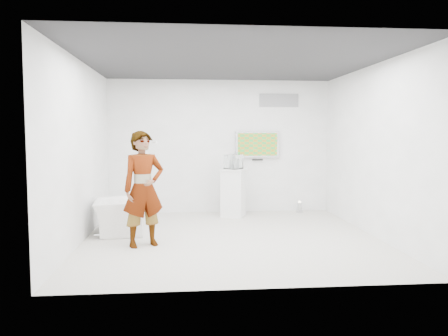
# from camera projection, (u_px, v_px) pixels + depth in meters

# --- Properties ---
(room) EXTENTS (5.01, 5.01, 3.00)m
(room) POSITION_uv_depth(u_px,v_px,m) (231.00, 151.00, 7.43)
(room) COLOR beige
(room) RESTS_ON ground
(tv) EXTENTS (1.00, 0.08, 0.60)m
(tv) POSITION_uv_depth(u_px,v_px,m) (257.00, 144.00, 9.93)
(tv) COLOR #B8B7BC
(tv) RESTS_ON room
(logo_decal) EXTENTS (0.90, 0.02, 0.30)m
(logo_decal) POSITION_uv_depth(u_px,v_px,m) (279.00, 100.00, 9.93)
(logo_decal) COLOR gray
(logo_decal) RESTS_ON room
(person) EXTENTS (0.80, 0.68, 1.84)m
(person) POSITION_uv_depth(u_px,v_px,m) (144.00, 189.00, 6.94)
(person) COLOR silver
(person) RESTS_ON room
(armchair) EXTENTS (0.93, 1.04, 0.62)m
(armchair) POSITION_uv_depth(u_px,v_px,m) (119.00, 217.00, 7.84)
(armchair) COLOR silver
(armchair) RESTS_ON room
(pedestal) EXTENTS (0.65, 0.65, 1.04)m
(pedestal) POSITION_uv_depth(u_px,v_px,m) (233.00, 193.00, 9.45)
(pedestal) COLOR white
(pedestal) RESTS_ON room
(floor_uplight) EXTENTS (0.21, 0.21, 0.25)m
(floor_uplight) POSITION_uv_depth(u_px,v_px,m) (300.00, 207.00, 9.95)
(floor_uplight) COLOR silver
(floor_uplight) RESTS_ON room
(vitrine) EXTENTS (0.44, 0.44, 0.31)m
(vitrine) POSITION_uv_depth(u_px,v_px,m) (233.00, 162.00, 9.39)
(vitrine) COLOR white
(vitrine) RESTS_ON pedestal
(console) EXTENTS (0.15, 0.14, 0.21)m
(console) POSITION_uv_depth(u_px,v_px,m) (233.00, 164.00, 9.40)
(console) COLOR white
(console) RESTS_ON pedestal
(wii_remote) EXTENTS (0.10, 0.13, 0.04)m
(wii_remote) POSITION_uv_depth(u_px,v_px,m) (154.00, 142.00, 7.13)
(wii_remote) COLOR white
(wii_remote) RESTS_ON person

